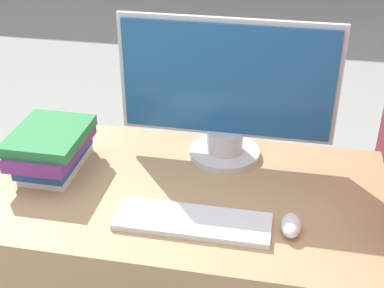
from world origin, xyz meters
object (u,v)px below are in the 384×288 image
object	(u,v)px
monitor	(227,92)
mouse	(291,225)
keyboard	(193,221)
book_stack	(52,148)

from	to	relation	value
monitor	mouse	world-z (taller)	monitor
keyboard	mouse	bearing A→B (deg)	3.83
keyboard	mouse	world-z (taller)	mouse
mouse	book_stack	xyz separation A→B (m)	(-0.70, 0.16, 0.05)
mouse	monitor	bearing A→B (deg)	122.65
keyboard	book_stack	bearing A→B (deg)	158.26
mouse	keyboard	bearing A→B (deg)	-176.17
monitor	book_stack	bearing A→B (deg)	-160.78
monitor	keyboard	bearing A→B (deg)	-95.36
monitor	mouse	xyz separation A→B (m)	(0.21, -0.33, -0.19)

